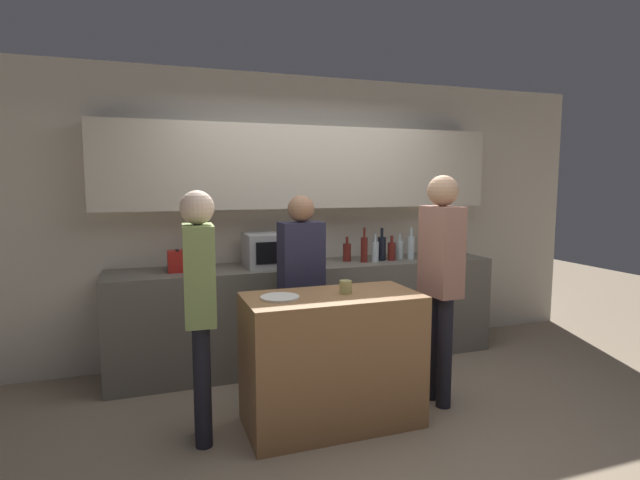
# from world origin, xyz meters

# --- Properties ---
(ground_plane) EXTENTS (14.00, 14.00, 0.00)m
(ground_plane) POSITION_xyz_m (0.00, 0.00, 0.00)
(ground_plane) COLOR gray
(back_wall) EXTENTS (6.40, 0.40, 2.70)m
(back_wall) POSITION_xyz_m (0.00, 1.66, 1.54)
(back_wall) COLOR beige
(back_wall) RESTS_ON ground_plane
(back_counter) EXTENTS (3.60, 0.62, 0.93)m
(back_counter) POSITION_xyz_m (0.00, 1.39, 0.47)
(back_counter) COLOR #6B665B
(back_counter) RESTS_ON ground_plane
(kitchen_island) EXTENTS (1.21, 0.60, 0.92)m
(kitchen_island) POSITION_xyz_m (-0.24, 0.18, 0.46)
(kitchen_island) COLOR #996B42
(kitchen_island) RESTS_ON ground_plane
(microwave) EXTENTS (0.52, 0.39, 0.30)m
(microwave) POSITION_xyz_m (-0.35, 1.38, 1.08)
(microwave) COLOR #B7BABC
(microwave) RESTS_ON back_counter
(toaster) EXTENTS (0.26, 0.16, 0.18)m
(toaster) POSITION_xyz_m (-1.14, 1.38, 1.02)
(toaster) COLOR #B21E19
(toaster) RESTS_ON back_counter
(potted_plant) EXTENTS (0.14, 0.14, 0.39)m
(potted_plant) POSITION_xyz_m (1.27, 1.38, 1.13)
(potted_plant) COLOR brown
(potted_plant) RESTS_ON back_counter
(bottle_0) EXTENTS (0.08, 0.08, 0.24)m
(bottle_0) POSITION_xyz_m (0.38, 1.42, 1.02)
(bottle_0) COLOR maroon
(bottle_0) RESTS_ON back_counter
(bottle_1) EXTENTS (0.07, 0.07, 0.33)m
(bottle_1) POSITION_xyz_m (0.52, 1.31, 1.06)
(bottle_1) COLOR maroon
(bottle_1) RESTS_ON back_counter
(bottle_2) EXTENTS (0.07, 0.07, 0.27)m
(bottle_2) POSITION_xyz_m (0.62, 1.30, 1.04)
(bottle_2) COLOR silver
(bottle_2) RESTS_ON back_counter
(bottle_3) EXTENTS (0.08, 0.08, 0.32)m
(bottle_3) POSITION_xyz_m (0.73, 1.37, 1.05)
(bottle_3) COLOR black
(bottle_3) RESTS_ON back_counter
(bottle_4) EXTENTS (0.08, 0.08, 0.24)m
(bottle_4) POSITION_xyz_m (0.82, 1.33, 1.03)
(bottle_4) COLOR maroon
(bottle_4) RESTS_ON back_counter
(bottle_5) EXTENTS (0.07, 0.07, 0.25)m
(bottle_5) POSITION_xyz_m (0.94, 1.39, 1.03)
(bottle_5) COLOR silver
(bottle_5) RESTS_ON back_counter
(bottle_6) EXTENTS (0.07, 0.07, 0.32)m
(bottle_6) POSITION_xyz_m (1.03, 1.32, 1.05)
(bottle_6) COLOR silver
(bottle_6) RESTS_ON back_counter
(plate_on_island) EXTENTS (0.26, 0.26, 0.01)m
(plate_on_island) POSITION_xyz_m (-0.61, 0.18, 0.93)
(plate_on_island) COLOR white
(plate_on_island) RESTS_ON kitchen_island
(cup_0) EXTENTS (0.09, 0.09, 0.09)m
(cup_0) POSITION_xyz_m (-0.14, 0.18, 0.97)
(cup_0) COLOR tan
(cup_0) RESTS_ON kitchen_island
(person_left) EXTENTS (0.23, 0.35, 1.74)m
(person_left) POSITION_xyz_m (0.64, 0.21, 1.05)
(person_left) COLOR black
(person_left) RESTS_ON ground_plane
(person_center) EXTENTS (0.35, 0.22, 1.59)m
(person_center) POSITION_xyz_m (-0.29, 0.74, 0.94)
(person_center) COLOR black
(person_center) RESTS_ON ground_plane
(person_right) EXTENTS (0.22, 0.35, 1.64)m
(person_right) POSITION_xyz_m (-1.13, 0.23, 0.98)
(person_right) COLOR black
(person_right) RESTS_ON ground_plane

